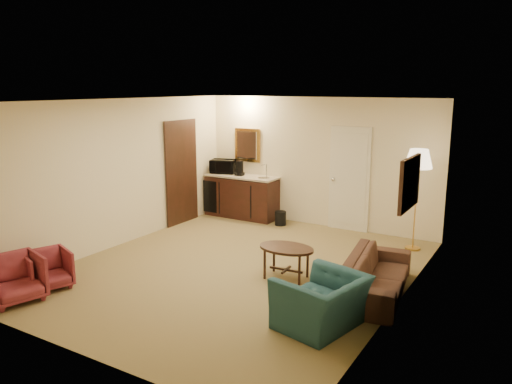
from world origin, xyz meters
TOP-DOWN VIEW (x-y plane):
  - ground at (0.00, 0.00)m, footprint 6.00×6.00m
  - room_walls at (-0.10, 0.77)m, footprint 5.02×6.01m
  - wetbar_cabinet at (-1.65, 2.72)m, footprint 1.64×0.58m
  - sofa at (2.15, 0.18)m, footprint 0.82×1.95m
  - teal_armchair at (1.90, -1.12)m, footprint 0.84×1.10m
  - rose_chair_near at (-1.90, -2.00)m, footprint 0.72×0.74m
  - rose_chair_far at (-1.90, -2.51)m, footprint 0.78×0.81m
  - coffee_table at (0.83, 0.06)m, footprint 0.89×0.64m
  - floor_lamp at (2.12, 2.39)m, footprint 0.60×0.60m
  - waste_bin at (-0.61, 2.56)m, footprint 0.24×0.24m
  - microwave at (-2.15, 2.76)m, footprint 0.61×0.45m
  - coffee_maker at (-1.69, 2.70)m, footprint 0.18×0.18m

SIDE VIEW (x-z plane):
  - ground at x=0.00m, z-range 0.00..0.00m
  - waste_bin at x=-0.61m, z-range 0.00..0.29m
  - coffee_table at x=0.83m, z-range 0.00..0.49m
  - rose_chair_near at x=-1.90m, z-range 0.00..0.60m
  - rose_chair_far at x=-1.90m, z-range 0.00..0.68m
  - sofa at x=2.15m, z-range 0.00..0.74m
  - teal_armchair at x=1.90m, z-range 0.00..0.86m
  - wetbar_cabinet at x=-1.65m, z-range 0.00..0.92m
  - floor_lamp at x=2.12m, z-range 0.00..1.78m
  - coffee_maker at x=-1.69m, z-range 0.92..1.24m
  - microwave at x=-2.15m, z-range 0.92..1.29m
  - room_walls at x=-0.10m, z-range 0.41..3.02m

